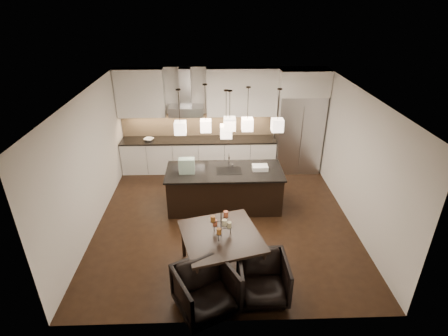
{
  "coord_description": "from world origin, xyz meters",
  "views": [
    {
      "loc": [
        -0.22,
        -6.47,
        4.52
      ],
      "look_at": [
        0.0,
        0.2,
        1.15
      ],
      "focal_mm": 28.0,
      "sensor_mm": 36.0,
      "label": 1
    }
  ],
  "objects_px": {
    "refrigerator": "(298,133)",
    "armchair_left": "(206,291)",
    "armchair_right": "(263,279)",
    "dining_table": "(221,253)",
    "island_body": "(224,189)"
  },
  "relations": [
    {
      "from": "refrigerator",
      "to": "armchair_right",
      "type": "relative_size",
      "value": 2.65
    },
    {
      "from": "island_body",
      "to": "armchair_left",
      "type": "height_order",
      "value": "island_body"
    },
    {
      "from": "refrigerator",
      "to": "island_body",
      "type": "bearing_deg",
      "value": -137.93
    },
    {
      "from": "armchair_right",
      "to": "island_body",
      "type": "bearing_deg",
      "value": 99.4
    },
    {
      "from": "island_body",
      "to": "dining_table",
      "type": "distance_m",
      "value": 2.14
    },
    {
      "from": "refrigerator",
      "to": "armchair_left",
      "type": "distance_m",
      "value": 5.52
    },
    {
      "from": "island_body",
      "to": "dining_table",
      "type": "height_order",
      "value": "island_body"
    },
    {
      "from": "dining_table",
      "to": "island_body",
      "type": "bearing_deg",
      "value": 71.5
    },
    {
      "from": "armchair_left",
      "to": "armchair_right",
      "type": "xyz_separation_m",
      "value": [
        0.92,
        0.25,
        -0.03
      ]
    },
    {
      "from": "refrigerator",
      "to": "dining_table",
      "type": "bearing_deg",
      "value": -118.88
    },
    {
      "from": "island_body",
      "to": "dining_table",
      "type": "xyz_separation_m",
      "value": [
        -0.13,
        -2.13,
        -0.06
      ]
    },
    {
      "from": "dining_table",
      "to": "armchair_left",
      "type": "bearing_deg",
      "value": -121.68
    },
    {
      "from": "island_body",
      "to": "armchair_right",
      "type": "bearing_deg",
      "value": -79.36
    },
    {
      "from": "refrigerator",
      "to": "armchair_right",
      "type": "bearing_deg",
      "value": -108.51
    },
    {
      "from": "armchair_right",
      "to": "dining_table",
      "type": "bearing_deg",
      "value": 134.8
    }
  ]
}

